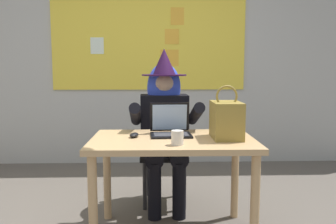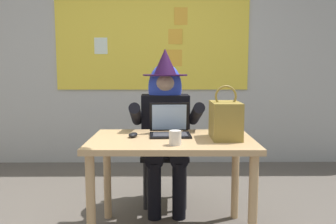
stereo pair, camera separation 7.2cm
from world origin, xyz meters
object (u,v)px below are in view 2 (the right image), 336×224
Objects in this scene: desk_main at (172,152)px; computer_mouse at (133,135)px; laptop at (170,128)px; coffee_mug at (175,138)px; handbag at (225,120)px; chair_at_desk at (165,145)px; person_costumed at (165,117)px.

desk_main is 0.31m from computer_mouse.
laptop is 0.28m from computer_mouse.
laptop is 3.26× the size of coffee_mug.
handbag is (0.38, -0.01, 0.24)m from desk_main.
desk_main is at bearing -87.86° from laptop.
laptop is at bearing 94.77° from desk_main.
handbag is (0.66, -0.05, 0.12)m from computer_mouse.
computer_mouse reaches higher than desk_main.
computer_mouse is (-0.23, -0.68, 0.23)m from chair_at_desk.
chair_at_desk is 0.98m from coffee_mug.
coffee_mug is (0.03, -0.35, -0.01)m from laptop.
handbag is at bearing 8.70° from computer_mouse.
coffee_mug is at bearing 4.77° from chair_at_desk.
laptop is (-0.01, 0.13, 0.15)m from desk_main.
handbag is (0.42, -0.73, 0.34)m from chair_at_desk.
person_costumed reaches higher than laptop.
chair_at_desk is 0.30m from person_costumed.
coffee_mug reaches higher than desk_main.
desk_main is at bearing 2.33° from person_costumed.
laptop reaches higher than desk_main.
person_costumed is 13.37× the size of computer_mouse.
desk_main is 0.20m from laptop.
coffee_mug is (0.06, -0.82, -0.02)m from person_costumed.
desk_main is 11.22× the size of computer_mouse.
laptop is at bearing 4.10° from chair_at_desk.
laptop is at bearing 2.15° from person_costumed.
chair_at_desk is 2.95× the size of laptop.
person_costumed is at bearing 124.79° from handbag.
coffee_mug is at bearing -87.63° from laptop.
desk_main is 0.63m from person_costumed.
handbag reaches higher than coffee_mug.
handbag is at bearing 30.96° from chair_at_desk.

